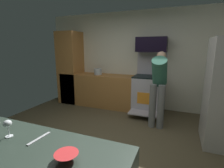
% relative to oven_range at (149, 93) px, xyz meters
% --- Properties ---
extents(ground_plane, '(5.20, 4.80, 0.02)m').
position_rel_oven_range_xyz_m(ground_plane, '(-0.47, -1.97, -0.52)').
color(ground_plane, brown).
extents(wall_back, '(5.20, 0.12, 2.60)m').
position_rel_oven_range_xyz_m(wall_back, '(-0.47, 0.37, 0.79)').
color(wall_back, silver).
rests_on(wall_back, ground).
extents(lower_cabinet_run, '(2.40, 0.60, 0.90)m').
position_rel_oven_range_xyz_m(lower_cabinet_run, '(-1.37, 0.01, -0.06)').
color(lower_cabinet_run, '#AA6E36').
rests_on(lower_cabinet_run, ground).
extents(cabinet_column, '(0.60, 0.60, 2.10)m').
position_rel_oven_range_xyz_m(cabinet_column, '(-2.37, 0.01, 0.54)').
color(cabinet_column, '#AA6E36').
rests_on(cabinet_column, ground).
extents(oven_range, '(0.76, 0.98, 1.54)m').
position_rel_oven_range_xyz_m(oven_range, '(0.00, 0.00, 0.00)').
color(oven_range, '#BAB2BC').
rests_on(oven_range, ground).
extents(microwave, '(0.74, 0.38, 0.36)m').
position_rel_oven_range_xyz_m(microwave, '(-0.00, 0.09, 1.21)').
color(microwave, black).
rests_on(microwave, oven_range).
extents(person_cook, '(0.31, 0.59, 1.57)m').
position_rel_oven_range_xyz_m(person_cook, '(0.31, -0.72, 0.41)').
color(person_cook, slate).
rests_on(person_cook, ground).
extents(mixing_bowl_large, '(0.17, 0.17, 0.05)m').
position_rel_oven_range_xyz_m(mixing_bowl_large, '(0.01, -3.40, 0.41)').
color(mixing_bowl_large, red).
rests_on(mixing_bowl_large, counter_island).
extents(wine_glass_near, '(0.07, 0.07, 0.15)m').
position_rel_oven_range_xyz_m(wine_glass_near, '(-0.64, -3.33, 0.50)').
color(wine_glass_near, silver).
rests_on(wine_glass_near, counter_island).
extents(knife_chef, '(0.04, 0.23, 0.01)m').
position_rel_oven_range_xyz_m(knife_chef, '(-0.37, -3.26, 0.39)').
color(knife_chef, '#B7BABF').
rests_on(knife_chef, counter_island).
extents(stock_pot, '(0.22, 0.22, 0.17)m').
position_rel_oven_range_xyz_m(stock_pot, '(-1.45, 0.01, 0.47)').
color(stock_pot, '#B2BCC5').
rests_on(stock_pot, lower_cabinet_run).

